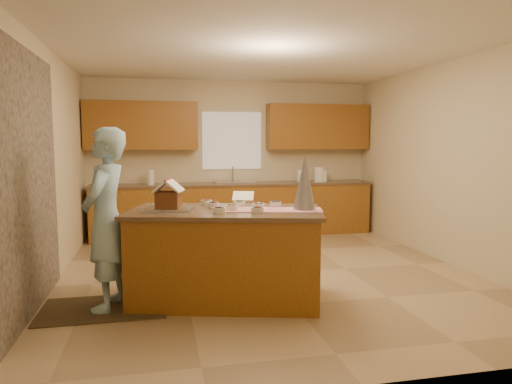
% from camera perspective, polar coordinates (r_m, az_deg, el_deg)
% --- Properties ---
extents(floor, '(5.50, 5.50, 0.00)m').
position_cam_1_polar(floor, '(5.88, 1.38, -9.92)').
color(floor, tan).
rests_on(floor, ground).
extents(ceiling, '(5.50, 5.50, 0.00)m').
position_cam_1_polar(ceiling, '(5.75, 1.45, 16.90)').
color(ceiling, silver).
rests_on(ceiling, floor).
extents(wall_back, '(5.50, 5.50, 0.00)m').
position_cam_1_polar(wall_back, '(8.35, -2.99, 4.22)').
color(wall_back, beige).
rests_on(wall_back, floor).
extents(wall_front, '(5.50, 5.50, 0.00)m').
position_cam_1_polar(wall_front, '(3.06, 13.52, 0.82)').
color(wall_front, beige).
rests_on(wall_front, floor).
extents(wall_left, '(5.50, 5.50, 0.00)m').
position_cam_1_polar(wall_left, '(5.63, -24.22, 2.79)').
color(wall_left, beige).
rests_on(wall_left, floor).
extents(wall_right, '(5.50, 5.50, 0.00)m').
position_cam_1_polar(wall_right, '(6.70, 22.75, 3.30)').
color(wall_right, beige).
rests_on(wall_right, floor).
extents(stone_accent, '(0.00, 2.50, 2.50)m').
position_cam_1_polar(stone_accent, '(4.85, -25.90, 1.08)').
color(stone_accent, gray).
rests_on(stone_accent, wall_left).
extents(window_curtain, '(1.05, 0.03, 1.00)m').
position_cam_1_polar(window_curtain, '(8.32, -2.97, 6.28)').
color(window_curtain, white).
rests_on(window_curtain, wall_back).
extents(back_counter_base, '(4.80, 0.60, 0.88)m').
position_cam_1_polar(back_counter_base, '(8.14, -2.62, -2.26)').
color(back_counter_base, olive).
rests_on(back_counter_base, floor).
extents(back_counter_top, '(4.85, 0.63, 0.04)m').
position_cam_1_polar(back_counter_top, '(8.09, -2.64, 0.97)').
color(back_counter_top, brown).
rests_on(back_counter_top, back_counter_base).
extents(upper_cabinet_left, '(1.85, 0.35, 0.80)m').
position_cam_1_polar(upper_cabinet_left, '(8.07, -13.84, 7.90)').
color(upper_cabinet_left, brown).
rests_on(upper_cabinet_left, wall_back).
extents(upper_cabinet_right, '(1.85, 0.35, 0.80)m').
position_cam_1_polar(upper_cabinet_right, '(8.56, 7.58, 7.91)').
color(upper_cabinet_right, brown).
rests_on(upper_cabinet_right, wall_back).
extents(sink, '(0.70, 0.45, 0.12)m').
position_cam_1_polar(sink, '(8.09, -2.64, 0.90)').
color(sink, silver).
rests_on(sink, back_counter_top).
extents(faucet, '(0.03, 0.03, 0.28)m').
position_cam_1_polar(faucet, '(8.25, -2.85, 2.18)').
color(faucet, silver).
rests_on(faucet, back_counter_top).
extents(island_base, '(2.02, 1.36, 0.90)m').
position_cam_1_polar(island_base, '(4.81, -3.74, -8.00)').
color(island_base, olive).
rests_on(island_base, floor).
extents(island_top, '(2.12, 1.46, 0.04)m').
position_cam_1_polar(island_top, '(4.72, -3.78, -2.43)').
color(island_top, brown).
rests_on(island_top, island_base).
extents(table_runner, '(1.09, 0.61, 0.01)m').
position_cam_1_polar(table_runner, '(4.69, 1.84, -2.19)').
color(table_runner, '#A70B23').
rests_on(table_runner, island_top).
extents(baking_tray, '(0.54, 0.46, 0.03)m').
position_cam_1_polar(baking_tray, '(4.76, -10.62, -2.05)').
color(baking_tray, silver).
rests_on(baking_tray, island_top).
extents(cookbook, '(0.26, 0.23, 0.10)m').
position_cam_1_polar(cookbook, '(5.08, -1.59, -0.54)').
color(cookbook, white).
rests_on(cookbook, island_top).
extents(tinsel_tree, '(0.27, 0.27, 0.56)m').
position_cam_1_polar(tinsel_tree, '(4.72, 5.97, 1.24)').
color(tinsel_tree, silver).
rests_on(tinsel_tree, island_top).
extents(rug, '(1.19, 0.78, 0.01)m').
position_cam_1_polar(rug, '(4.92, -18.14, -13.37)').
color(rug, black).
rests_on(rug, floor).
extents(boy, '(0.57, 0.73, 1.75)m').
position_cam_1_polar(boy, '(4.70, -17.89, -3.16)').
color(boy, '#9AC6DB').
rests_on(boy, rug).
extents(canister_a, '(0.16, 0.16, 0.22)m').
position_cam_1_polar(canister_a, '(8.36, 5.60, 2.01)').
color(canister_a, white).
rests_on(canister_a, back_counter_top).
extents(canister_b, '(0.18, 0.18, 0.26)m').
position_cam_1_polar(canister_b, '(8.46, 7.74, 2.17)').
color(canister_b, white).
rests_on(canister_b, back_counter_top).
extents(canister_c, '(0.14, 0.14, 0.20)m').
position_cam_1_polar(canister_c, '(8.49, 8.25, 1.97)').
color(canister_c, white).
rests_on(canister_c, back_counter_top).
extents(paper_towel, '(0.11, 0.11, 0.24)m').
position_cam_1_polar(paper_towel, '(7.97, -12.77, 1.76)').
color(paper_towel, white).
rests_on(paper_towel, back_counter_top).
extents(gingerbread_house, '(0.34, 0.35, 0.29)m').
position_cam_1_polar(gingerbread_house, '(4.74, -10.65, -0.61)').
color(gingerbread_house, brown).
rests_on(gingerbread_house, baking_tray).
extents(candy_bowls, '(0.83, 0.78, 0.06)m').
position_cam_1_polar(candy_bowls, '(4.78, -2.27, -1.73)').
color(candy_bowls, pink).
rests_on(candy_bowls, island_top).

